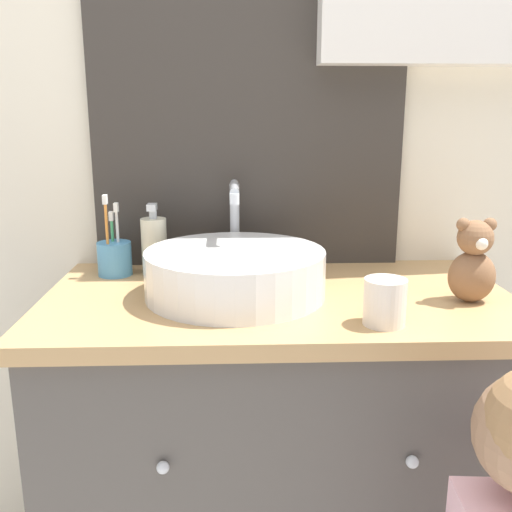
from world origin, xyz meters
TOP-DOWN VIEW (x-y plane):
  - wall_back at (0.03, 0.62)m, footprint 3.20×0.18m
  - vanity_counter at (0.00, 0.32)m, footprint 1.03×0.57m
  - sink_basin at (-0.10, 0.31)m, footprint 0.39×0.44m
  - toothbrush_holder at (-0.39, 0.49)m, footprint 0.08×0.08m
  - soap_dispenser at (-0.29, 0.49)m, footprint 0.06×0.06m
  - teddy_bear at (0.40, 0.25)m, footprint 0.10×0.08m
  - drinking_cup at (0.18, 0.12)m, footprint 0.08×0.08m

SIDE VIEW (x-z plane):
  - vanity_counter at x=0.00m, z-range 0.00..0.87m
  - drinking_cup at x=0.18m, z-range 0.87..0.96m
  - toothbrush_holder at x=-0.39m, z-range 0.82..1.02m
  - sink_basin at x=-0.10m, z-range 0.81..1.04m
  - soap_dispenser at x=-0.29m, z-range 0.86..1.03m
  - teddy_bear at x=0.40m, z-range 0.87..1.05m
  - wall_back at x=0.03m, z-range 0.05..2.55m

